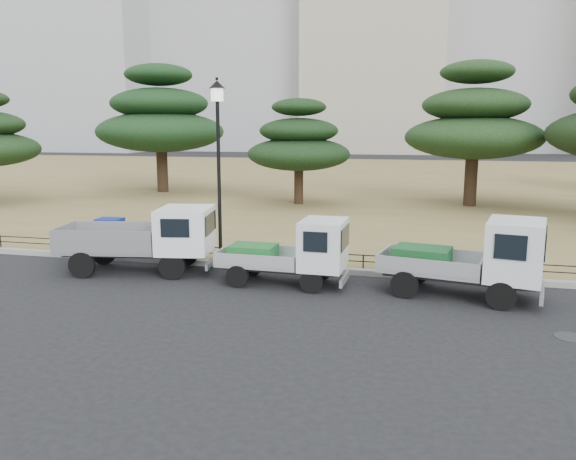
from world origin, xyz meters
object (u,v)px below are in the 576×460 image
(truck_kei_front, at_px, (293,252))
(street_lamp, at_px, (218,140))
(tarp_pile, at_px, (105,237))
(truck_large, at_px, (146,236))
(truck_kei_rear, at_px, (473,258))

(truck_kei_front, distance_m, street_lamp, 4.22)
(tarp_pile, bearing_deg, truck_kei_front, -16.40)
(tarp_pile, bearing_deg, truck_large, -35.19)
(truck_kei_front, relative_size, street_lamp, 0.64)
(truck_large, bearing_deg, truck_kei_front, -14.35)
(truck_large, distance_m, truck_kei_rear, 8.82)
(truck_large, xyz_separation_m, tarp_pile, (-2.35, 1.66, -0.45))
(truck_kei_front, distance_m, tarp_pile, 6.98)
(street_lamp, height_order, tarp_pile, street_lamp)
(truck_kei_front, xyz_separation_m, tarp_pile, (-6.69, 1.97, -0.29))
(truck_kei_front, xyz_separation_m, street_lamp, (-2.63, 1.70, 2.82))
(truck_kei_rear, bearing_deg, truck_kei_front, -169.79)
(street_lamp, xyz_separation_m, tarp_pile, (-4.06, 0.27, -3.12))
(truck_kei_front, xyz_separation_m, truck_kei_rear, (4.47, -0.08, 0.10))
(truck_large, xyz_separation_m, street_lamp, (1.70, 1.39, 2.66))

